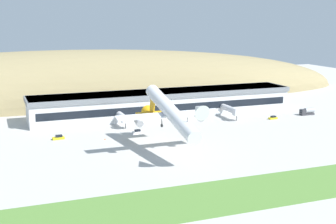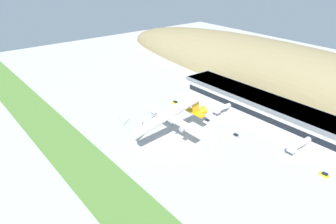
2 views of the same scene
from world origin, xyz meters
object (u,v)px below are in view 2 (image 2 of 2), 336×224
terminal_building (275,111)px  jetway_0 (221,108)px  jetway_1 (299,145)px  traffic_cone_1 (184,115)px  service_car_3 (236,136)px  cargo_airplane (168,115)px  service_car_2 (324,175)px  service_car_1 (175,103)px  service_car_0 (207,121)px  traffic_cone_0 (220,139)px

terminal_building → jetway_0: size_ratio=10.27×
jetway_1 → traffic_cone_1: (-60.28, -15.66, -3.71)m
traffic_cone_1 → service_car_3: bearing=7.8°
terminal_building → cargo_airplane: (-19.15, -56.60, 7.25)m
jetway_1 → service_car_2: 18.43m
service_car_3 → traffic_cone_1: (-33.76, -4.65, -0.35)m
service_car_3 → terminal_building: bearing=86.9°
terminal_building → service_car_1: 57.46m
jetway_0 → service_car_0: (1.96, -12.59, -3.32)m
jetway_0 → jetway_1: (48.53, -1.60, 0.00)m
jetway_1 → traffic_cone_1: jetway_1 is taller
service_car_3 → traffic_cone_1: 34.08m
terminal_building → service_car_0: 35.90m
jetway_0 → traffic_cone_1: (-11.75, -17.27, -3.71)m
service_car_0 → service_car_3: service_car_0 is taller
jetway_1 → traffic_cone_0: bearing=-146.9°
cargo_airplane → service_car_3: bearing=58.2°
jetway_1 → service_car_1: 76.51m
traffic_cone_0 → terminal_building: bearing=83.2°
cargo_airplane → traffic_cone_0: 28.47m
terminal_building → traffic_cone_1: terminal_building is taller
service_car_2 → service_car_3: 43.29m
cargo_airplane → service_car_0: bearing=94.8°
cargo_airplane → traffic_cone_0: cargo_airplane is taller
jetway_0 → service_car_3: (22.00, -12.62, -3.36)m
jetway_1 → jetway_0: bearing=178.1°
terminal_building → jetway_0: (-23.51, -15.56, -2.34)m
jetway_0 → service_car_3: bearing=-29.8°
service_car_0 → service_car_3: bearing=-0.1°
service_car_3 → jetway_1: bearing=22.5°
service_car_1 → service_car_2: service_car_1 is taller
service_car_1 → service_car_2: size_ratio=1.08×
service_car_3 → service_car_0: bearing=179.9°
jetway_1 → service_car_3: size_ratio=3.65×
traffic_cone_0 → traffic_cone_1: (-30.95, 3.44, 0.00)m
terminal_building → traffic_cone_1: (-35.26, -32.83, -6.04)m
cargo_airplane → jetway_0: bearing=96.1°
cargo_airplane → service_car_1: bearing=136.1°
traffic_cone_1 → jetway_0: bearing=55.8°
service_car_1 → service_car_3: size_ratio=1.09×
service_car_1 → service_car_2: (92.52, 1.63, -0.07)m
service_car_0 → service_car_3: 20.04m
service_car_3 → traffic_cone_0: 8.57m
service_car_0 → service_car_2: size_ratio=0.96×
jetway_1 → traffic_cone_0: 35.20m
terminal_building → traffic_cone_1: bearing=-137.0°
terminal_building → service_car_0: size_ratio=30.83×
service_car_0 → jetway_0: bearing=98.8°
service_car_2 → traffic_cone_0: bearing=-165.5°
cargo_airplane → service_car_2: size_ratio=12.12×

